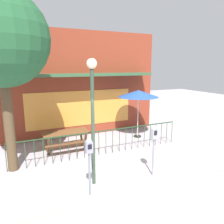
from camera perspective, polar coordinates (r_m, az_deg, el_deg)
The scene contains 10 objects.
ground at distance 6.83m, azimuth 4.69°, elevation -17.51°, with size 40.00×40.00×0.00m, color #ABA0A9.
pub_storefront at distance 10.69m, azimuth -8.60°, elevation 7.23°, with size 7.95×1.44×5.00m.
patio_fence_front at distance 8.33m, azimuth -2.53°, elevation -6.89°, with size 6.70×0.04×0.97m.
picnic_table_left at distance 8.98m, azimuth -12.08°, elevation -6.10°, with size 1.82×1.38×0.79m.
patio_umbrella at distance 10.20m, azimuth 6.94°, elevation 4.74°, with size 1.88×1.88×2.26m.
parking_meter_near at distance 5.65m, azimuth -6.05°, elevation -10.41°, with size 0.18×0.17×1.57m.
parking_meter_far at distance 6.73m, azimuth 10.96°, elevation -6.56°, with size 0.18×0.17×1.61m.
street_tree at distance 7.42m, azimuth -27.23°, elevation 16.46°, with size 2.87×2.87×5.57m.
street_lamp at distance 5.89m, azimuth -5.14°, elevation 2.13°, with size 0.28×0.28×3.56m.
curb_edge at distance 6.37m, azimuth 7.64°, elevation -19.97°, with size 11.12×0.20×0.11m, color #99958F.
Camera 1 is at (-2.96, -5.16, 3.36)m, focal length 34.84 mm.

